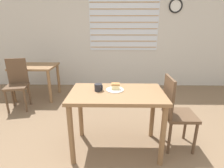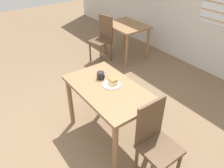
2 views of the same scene
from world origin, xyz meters
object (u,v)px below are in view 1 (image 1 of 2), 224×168
at_px(chair_far_corner, 17,82).
at_px(cake_slice, 116,86).
at_px(chair_near_window, 175,111).
at_px(coffee_mug, 99,87).
at_px(dining_table_far, 35,71).
at_px(plate, 115,90).
at_px(dining_table_near, 117,102).

height_order(chair_far_corner, cake_slice, chair_far_corner).
distance_m(chair_far_corner, cake_slice, 2.15).
relative_size(chair_near_window, coffee_mug, 9.51).
bearing_deg(dining_table_far, coffee_mug, -47.51).
distance_m(chair_near_window, plate, 0.80).
bearing_deg(plate, chair_near_window, 0.11).
xyz_separation_m(chair_near_window, cake_slice, (-0.74, 0.01, 0.32)).
height_order(chair_near_window, coffee_mug, chair_near_window).
distance_m(dining_table_near, plate, 0.15).
xyz_separation_m(dining_table_near, cake_slice, (-0.02, 0.07, 0.17)).
xyz_separation_m(dining_table_far, chair_near_window, (2.44, -1.62, -0.08)).
xyz_separation_m(dining_table_far, coffee_mug, (1.50, -1.63, 0.23)).
relative_size(dining_table_far, plate, 4.06).
xyz_separation_m(chair_near_window, chair_far_corner, (-2.57, 1.10, 0.00)).
xyz_separation_m(chair_far_corner, plate, (1.82, -1.10, 0.28)).
xyz_separation_m(dining_table_near, coffee_mug, (-0.22, 0.04, 0.17)).
height_order(dining_table_near, chair_far_corner, chair_far_corner).
bearing_deg(dining_table_near, dining_table_far, 135.62).
distance_m(plate, cake_slice, 0.04).
bearing_deg(coffee_mug, dining_table_near, -11.01).
distance_m(chair_near_window, cake_slice, 0.81).
bearing_deg(chair_far_corner, cake_slice, -42.65).
distance_m(dining_table_near, chair_near_window, 0.74).
bearing_deg(dining_table_near, cake_slice, 102.12).
height_order(dining_table_near, cake_slice, cake_slice).
bearing_deg(chair_far_corner, plate, -43.05).
relative_size(dining_table_far, chair_far_corner, 0.91).
xyz_separation_m(dining_table_near, plate, (-0.02, 0.06, 0.13)).
height_order(dining_table_near, dining_table_far, dining_table_near).
xyz_separation_m(cake_slice, coffee_mug, (-0.20, -0.03, -0.01)).
relative_size(chair_far_corner, plate, 4.46).
distance_m(dining_table_far, coffee_mug, 2.23).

